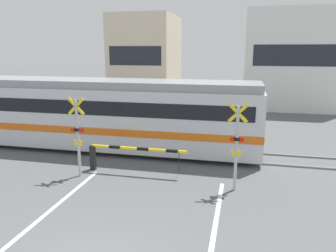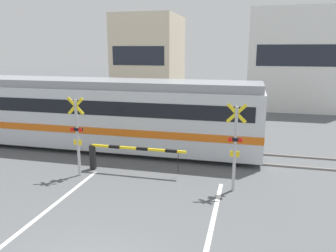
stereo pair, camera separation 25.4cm
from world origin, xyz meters
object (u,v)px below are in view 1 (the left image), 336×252
object	(u,v)px
crossing_signal_left	(78,134)
crossing_signal_right	(237,143)
commuter_train	(59,110)
crossing_barrier_near	(118,153)
pedestrian	(179,111)
crossing_barrier_far	(214,126)

from	to	relation	value
crossing_signal_left	crossing_signal_right	bearing A→B (deg)	0.00
commuter_train	crossing_barrier_near	bearing A→B (deg)	-34.44
crossing_signal_right	pedestrian	size ratio (longest dim) A/B	1.75
crossing_barrier_near	crossing_signal_left	size ratio (longest dim) A/B	1.29
commuter_train	crossing_barrier_near	size ratio (longest dim) A/B	4.97
crossing_barrier_far	crossing_signal_left	bearing A→B (deg)	-126.21
crossing_barrier_far	crossing_barrier_near	bearing A→B (deg)	-121.01
commuter_train	crossing_barrier_far	size ratio (longest dim) A/B	4.97
crossing_barrier_far	pedestrian	distance (m)	3.77
crossing_signal_right	pedestrian	distance (m)	9.93
crossing_barrier_near	crossing_signal_right	world-z (taller)	crossing_signal_right
crossing_barrier_near	crossing_signal_left	bearing A→B (deg)	-149.71
crossing_signal_left	pedestrian	bearing A→B (deg)	76.82
commuter_train	crossing_barrier_far	world-z (taller)	commuter_train
crossing_barrier_far	crossing_signal_left	size ratio (longest dim) A/B	1.29
crossing_barrier_near	pedestrian	world-z (taller)	pedestrian
crossing_signal_left	crossing_barrier_far	bearing A→B (deg)	53.79
crossing_barrier_near	crossing_barrier_far	size ratio (longest dim) A/B	1.00
crossing_barrier_near	crossing_signal_right	size ratio (longest dim) A/B	1.29
commuter_train	pedestrian	bearing A→B (deg)	47.38
crossing_barrier_far	crossing_signal_right	bearing A→B (deg)	-78.58
crossing_signal_left	crossing_barrier_near	bearing A→B (deg)	30.29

